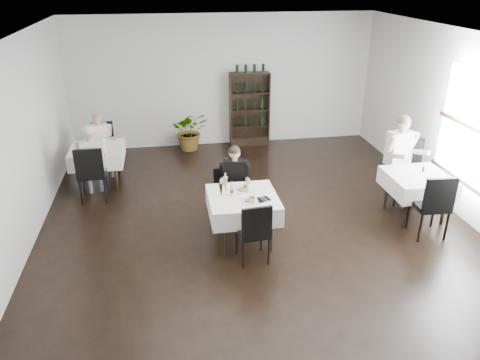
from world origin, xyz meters
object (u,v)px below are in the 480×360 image
(diner_main, at_px, (235,179))
(main_table, at_px, (243,205))
(potted_tree, at_px, (190,131))
(wine_shelf, at_px, (250,110))

(diner_main, bearing_deg, main_table, -88.43)
(potted_tree, distance_m, diner_main, 3.54)
(wine_shelf, height_order, main_table, wine_shelf)
(diner_main, bearing_deg, potted_tree, 98.18)
(wine_shelf, xyz_separation_m, main_table, (-0.90, -4.31, -0.23))
(potted_tree, height_order, diner_main, diner_main)
(wine_shelf, xyz_separation_m, diner_main, (-0.92, -3.63, -0.09))
(main_table, bearing_deg, wine_shelf, 78.22)
(wine_shelf, relative_size, potted_tree, 1.92)
(wine_shelf, height_order, diner_main, wine_shelf)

